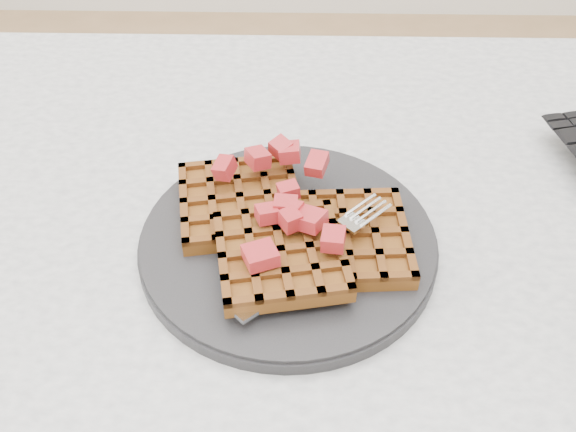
{
  "coord_description": "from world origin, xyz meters",
  "views": [
    {
      "loc": [
        -0.05,
        -0.4,
        1.17
      ],
      "look_at": [
        -0.06,
        0.0,
        0.79
      ],
      "focal_mm": 40.0,
      "sensor_mm": 36.0,
      "label": 1
    }
  ],
  "objects": [
    {
      "name": "fork",
      "position": [
        -0.02,
        -0.03,
        0.77
      ],
      "size": [
        0.15,
        0.14,
        0.02
      ],
      "primitive_type": null,
      "rotation": [
        0.0,
        0.0,
        -0.79
      ],
      "color": "silver",
      "rests_on": "plate"
    },
    {
      "name": "strawberry_pile",
      "position": [
        -0.06,
        0.0,
        0.8
      ],
      "size": [
        0.15,
        0.15,
        0.02
      ],
      "primitive_type": null,
      "color": "maroon",
      "rests_on": "waffles"
    },
    {
      "name": "waffles",
      "position": [
        -0.06,
        -0.0,
        0.78
      ],
      "size": [
        0.22,
        0.2,
        0.03
      ],
      "color": "brown",
      "rests_on": "plate"
    },
    {
      "name": "table",
      "position": [
        0.0,
        0.0,
        0.64
      ],
      "size": [
        1.2,
        0.8,
        0.75
      ],
      "color": "silver",
      "rests_on": "ground"
    },
    {
      "name": "plate",
      "position": [
        -0.06,
        0.0,
        0.76
      ],
      "size": [
        0.27,
        0.27,
        0.02
      ],
      "primitive_type": "cylinder",
      "color": "black",
      "rests_on": "table"
    }
  ]
}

